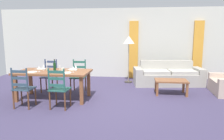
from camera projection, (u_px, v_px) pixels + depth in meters
name	position (u px, v px, depth m)	size (l,w,h in m)	color
ground_plane	(105.00, 102.00, 5.42)	(9.60, 9.60, 0.02)	#3E3655
wall_far	(118.00, 43.00, 8.42)	(9.60, 0.16, 2.70)	beige
curtain_panel_left	(134.00, 50.00, 8.25)	(0.35, 0.08, 2.20)	gold
curtain_panel_right	(198.00, 51.00, 7.97)	(0.35, 0.08, 2.20)	gold
dining_table	(53.00, 74.00, 5.57)	(1.90, 0.96, 0.75)	brown
dining_chair_near_left	(23.00, 88.00, 4.90)	(0.42, 0.40, 0.96)	#304656
dining_chair_near_right	(59.00, 89.00, 4.84)	(0.44, 0.42, 0.96)	#265A4F
dining_chair_far_left	(50.00, 76.00, 6.36)	(0.43, 0.41, 0.96)	navy
dining_chair_far_right	(79.00, 76.00, 6.31)	(0.42, 0.40, 0.96)	#215C4B
dinner_plate_near_left	(32.00, 72.00, 5.36)	(0.24, 0.24, 0.02)	white
fork_near_left	(27.00, 72.00, 5.38)	(0.02, 0.17, 0.01)	silver
dinner_plate_near_right	(67.00, 73.00, 5.25)	(0.24, 0.24, 0.02)	white
fork_near_right	(61.00, 73.00, 5.27)	(0.02, 0.17, 0.01)	silver
dinner_plate_far_left	(41.00, 69.00, 5.85)	(0.24, 0.24, 0.02)	white
fork_far_left	(36.00, 69.00, 5.87)	(0.02, 0.17, 0.01)	silver
dinner_plate_far_right	(73.00, 69.00, 5.74)	(0.24, 0.24, 0.02)	white
fork_far_right	(67.00, 70.00, 5.76)	(0.02, 0.17, 0.01)	silver
wine_bottle	(55.00, 67.00, 5.51)	(0.07, 0.07, 0.32)	#143819
wine_glass_near_left	(39.00, 68.00, 5.42)	(0.06, 0.06, 0.16)	white
wine_glass_near_right	(73.00, 68.00, 5.35)	(0.06, 0.06, 0.16)	white
wine_glass_far_left	(44.00, 66.00, 5.69)	(0.06, 0.06, 0.16)	white
wine_glass_far_right	(76.00, 67.00, 5.58)	(0.06, 0.06, 0.16)	white
coffee_cup_primary	(63.00, 70.00, 5.50)	(0.07, 0.07, 0.09)	beige
candle_tall	(47.00, 68.00, 5.58)	(0.05, 0.05, 0.27)	#998C66
candle_short	(60.00, 70.00, 5.48)	(0.05, 0.05, 0.16)	#998C66
couch	(168.00, 76.00, 7.24)	(2.37, 1.09, 0.80)	#A7A398
coffee_table	(171.00, 82.00, 6.04)	(0.90, 0.56, 0.42)	brown
standing_lamp	(129.00, 43.00, 7.39)	(0.40, 0.40, 1.64)	#332D28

